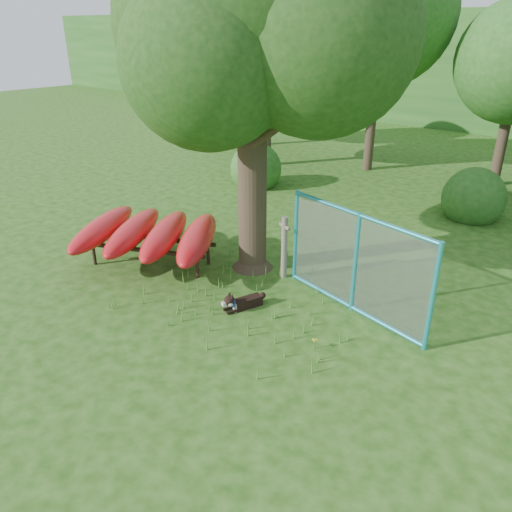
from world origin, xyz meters
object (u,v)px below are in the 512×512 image
Objects in this scene: kayak_rack at (149,233)px; husky_dog at (241,302)px; fence_section at (355,263)px; oak_tree at (252,17)px.

kayak_rack is 4.79× the size of husky_dog.
fence_section reaches higher than husky_dog.
fence_section is (4.72, 1.19, 0.23)m from kayak_rack.
fence_section is (1.72, 1.38, 0.88)m from husky_dog.
kayak_rack is at bearing -163.58° from husky_dog.
kayak_rack is at bearing -142.52° from oak_tree.
husky_dog is (3.00, -0.19, -0.65)m from kayak_rack.
oak_tree is 5.54m from husky_dog.
kayak_rack is 3.07m from husky_dog.
oak_tree reaches higher than husky_dog.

